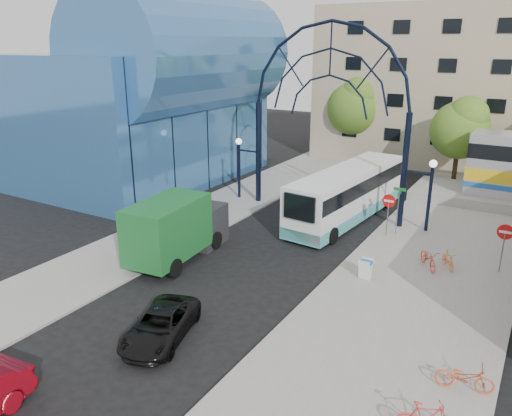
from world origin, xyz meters
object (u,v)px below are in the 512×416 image
Objects in this scene: stop_sign at (389,205)px; green_truck at (178,228)px; gateway_arch at (329,81)px; city_bus at (348,193)px; bike_near_b at (448,260)px; bike_far_a at (465,377)px; tree_north_b at (356,105)px; black_suv at (161,325)px; tree_north_a at (462,127)px; street_name_sign at (399,201)px; do_not_enter_sign at (505,237)px; sandwich_board at (366,267)px; bike_near_a at (429,258)px.

stop_sign is 0.37× the size of green_truck.
gateway_arch reaches higher than city_bus.
bike_far_a is (2.25, -9.30, 0.03)m from bike_near_b.
green_truck is (0.15, -26.32, -3.60)m from tree_north_b.
bike_far_a is at bearing -19.39° from green_truck.
black_suv is at bearing -61.23° from green_truck.
tree_north_a is at bearing -21.80° from tree_north_b.
green_truck reaches higher than street_name_sign.
stop_sign is 0.89× the size of street_name_sign.
bike_near_b is (8.74, -4.80, -7.99)m from gateway_arch.
stop_sign reaches higher than bike_far_a.
tree_north_b is at bearing 14.26° from bike_far_a.
stop_sign is 1.70× the size of bike_near_b.
gateway_arch reaches higher than street_name_sign.
bike_near_b is (7.12, -4.71, -1.13)m from city_bus.
black_suv is (-1.09, -16.61, -1.11)m from city_bus.
do_not_enter_sign is at bearing -12.13° from bike_far_a.
city_bus is 16.68m from black_suv.
sandwich_board is 20.33m from tree_north_a.
street_name_sign is 3.83m from city_bus.
city_bus is at bearing 69.54° from black_suv.
tree_north_a reaches higher than bike_near_b.
bike_near_b is at bearing -28.28° from city_bus.
black_suv is at bearing -120.28° from sandwich_board.
green_truck reaches higher than bike_near_b.
sandwich_board is at bearing -143.32° from do_not_enter_sign.
do_not_enter_sign is 10.19m from bike_far_a.
do_not_enter_sign is 10.16m from city_bus.
green_truck is 15.21m from bike_far_a.
stop_sign is 14.23m from tree_north_a.
tree_north_b is 0.67× the size of city_bus.
bike_near_a is at bearing -33.95° from city_bus.
stop_sign is 5.04m from bike_near_b.
tree_north_a reaches higher than black_suv.
sandwich_board is 0.12× the size of tree_north_b.
tree_north_a is 3.74× the size of bike_near_a.
bike_far_a reaches higher than bike_near_b.
sandwich_board is 0.24× the size of black_suv.
street_name_sign is 13.59m from tree_north_a.
city_bus is at bearing 159.83° from street_name_sign.
tree_north_b is at bearing 158.20° from tree_north_a.
black_suv is 10.78m from bike_far_a.
bike_near_a is at bearing -84.16° from tree_north_a.
gateway_arch is 3.24× the size of black_suv.
tree_north_b is (-9.48, 23.95, 4.52)m from sandwich_board.
bike_far_a is (9.37, -14.01, -1.10)m from city_bus.
bike_near_b is at bearing -81.10° from tree_north_a.
stop_sign is 0.31× the size of tree_north_b.
bike_far_a is (4.87, -26.03, -4.01)m from tree_north_a.
bike_far_a is at bearing -63.66° from tree_north_b.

